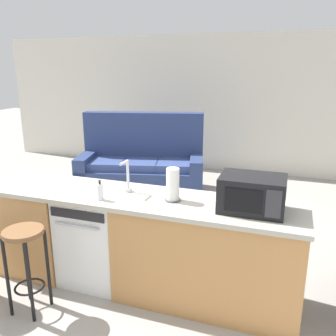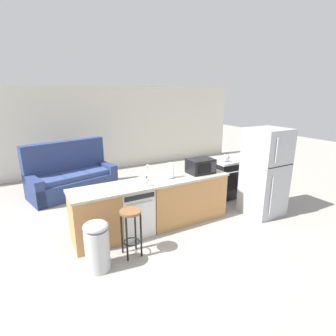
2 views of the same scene
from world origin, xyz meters
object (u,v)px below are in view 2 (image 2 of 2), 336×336
microwave (201,166)px  couch (71,177)px  refrigerator (265,172)px  paper_towel_roll (171,171)px  kettle (226,158)px  soap_bottle (147,182)px  trash_bin (97,245)px  dishwasher (134,210)px  bar_stool (131,223)px  stove_range (226,178)px

microwave → couch: (-2.04, 2.57, -0.65)m
refrigerator → paper_towel_roll: refrigerator is taller
paper_towel_roll → kettle: bearing=14.1°
refrigerator → microwave: size_ratio=3.51×
soap_bottle → trash_bin: 1.28m
refrigerator → paper_towel_roll: size_ratio=6.23×
paper_towel_roll → microwave: bearing=-0.3°
kettle → couch: 3.79m
dishwasher → trash_bin: bearing=-139.4°
refrigerator → kettle: (-0.17, 0.97, 0.11)m
kettle → couch: (-3.06, 2.15, -0.59)m
bar_stool → soap_bottle: bearing=42.5°
bar_stool → dishwasher: bearing=64.8°
dishwasher → stove_range: bearing=11.9°
microwave → soap_bottle: (-1.24, -0.19, -0.07)m
paper_towel_roll → couch: couch is taller
kettle → couch: bearing=145.0°
kettle → soap_bottle: bearing=-164.8°
dishwasher → stove_range: (2.60, 0.55, 0.03)m
paper_towel_roll → soap_bottle: paper_towel_roll is taller
bar_stool → couch: 3.21m
stove_range → paper_towel_roll: bearing=-163.4°
refrigerator → soap_bottle: size_ratio=9.99×
stove_range → couch: bearing=147.9°
dishwasher → microwave: 1.55m
refrigerator → kettle: size_ratio=8.57×
kettle → dishwasher: bearing=-170.1°
kettle → bar_stool: size_ratio=0.28×
refrigerator → paper_towel_roll: 1.93m
stove_range → kettle: bearing=-142.8°
soap_bottle → trash_bin: size_ratio=0.24×
trash_bin → kettle: bearing=19.2°
stove_range → dishwasher: bearing=-168.1°
dishwasher → paper_towel_roll: 0.98m
kettle → trash_bin: kettle is taller
dishwasher → stove_range: 2.66m
stove_range → microwave: size_ratio=1.80×
microwave → kettle: microwave is taller
refrigerator → kettle: 0.99m
refrigerator → trash_bin: 3.47m
microwave → bar_stool: size_ratio=0.68×
bar_stool → couch: couch is taller
bar_stool → trash_bin: same height
microwave → kettle: bearing=22.6°
dishwasher → bar_stool: 0.69m
couch → stove_range: bearing=-32.1°
dishwasher → kettle: (2.43, 0.42, 0.56)m
microwave → couch: 3.35m
paper_towel_roll → bar_stool: bearing=-149.5°
dishwasher → stove_range: size_ratio=0.93×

